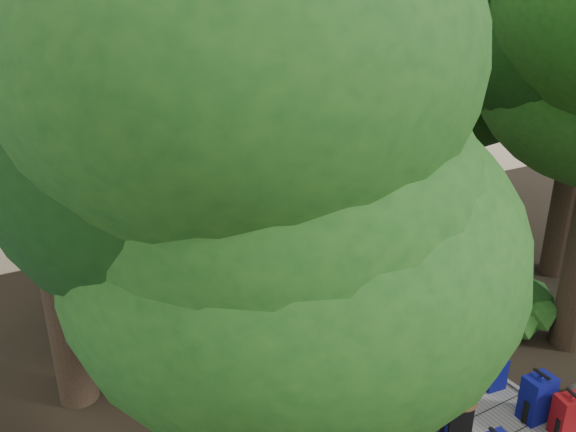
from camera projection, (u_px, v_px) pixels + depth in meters
ground at (339, 312)px, 10.92m from camera, size 120.00×120.00×0.00m
sand_beach at (125, 142)px, 23.86m from camera, size 40.00×22.00×0.02m
boardwalk at (312, 288)px, 11.71m from camera, size 2.00×12.00×0.12m
backpack_left_b at (457, 419)px, 7.51m from camera, size 0.39×0.33×0.62m
backpack_left_c at (432, 398)px, 7.83m from camera, size 0.47×0.40×0.74m
backpack_left_d at (380, 360)px, 8.76m from camera, size 0.42×0.32×0.62m
backpack_right_a at (569, 414)px, 7.57m from camera, size 0.44×0.37×0.69m
backpack_right_b at (538, 396)px, 7.85m from camera, size 0.44×0.33×0.76m
backpack_right_c at (494, 372)px, 8.52m from camera, size 0.36×0.28×0.57m
backpack_right_d at (465, 347)px, 9.12m from camera, size 0.40×0.31×0.57m
duffel_right_khaki at (444, 343)px, 9.40m from camera, size 0.42×0.59×0.37m
suitcase_on_boardwalk at (398, 377)px, 8.33m from camera, size 0.48×0.33×0.67m
lone_suitcase_on_sand at (208, 185)px, 17.29m from camera, size 0.44×0.30×0.63m
hat_brown at (461, 397)px, 7.37m from camera, size 0.43×0.43×0.13m
hat_white at (437, 375)px, 7.62m from camera, size 0.37×0.37×0.12m
kayak at (55, 184)px, 17.85m from camera, size 1.67×3.18×0.31m
sun_lounger at (259, 154)px, 20.90m from camera, size 1.03×1.71×0.53m
tree_right_c at (432, 68)px, 12.08m from camera, size 4.96×4.96×8.59m
tree_right_d at (416, 2)px, 14.67m from camera, size 6.12×6.12×11.21m
tree_right_e at (334, 41)px, 17.10m from camera, size 4.97×4.97×8.95m
tree_right_f at (347, 38)px, 19.42m from camera, size 4.96×4.96×8.85m
tree_left_a at (317, 277)px, 4.74m from camera, size 4.20×4.20×7.00m
tree_left_b at (37, 132)px, 7.10m from camera, size 4.58×4.58×8.24m
tree_left_c at (106, 99)px, 10.22m from camera, size 4.57×4.57×7.96m
tree_back_a at (85, 31)px, 21.15m from camera, size 5.27×5.27×9.11m
tree_back_b at (169, 14)px, 22.82m from camera, size 5.72×5.72×10.22m
tree_back_c at (240, 29)px, 23.58m from camera, size 5.02×5.02×9.03m
palm_right_a at (316, 77)px, 15.23m from camera, size 4.35×4.35×7.41m
palm_right_b at (298, 44)px, 20.58m from camera, size 4.29×4.29×8.28m
palm_right_c at (211, 72)px, 21.21m from camera, size 3.90×3.90×6.20m
palm_left_a at (14, 85)px, 12.18m from camera, size 4.95×4.95×7.87m
rock_left_b at (266, 419)px, 8.01m from camera, size 0.32×0.28×0.17m
rock_left_c at (242, 326)px, 10.15m from camera, size 0.57×0.51×0.31m
rock_left_d at (189, 271)px, 12.35m from camera, size 0.31×0.28×0.17m
rock_right_b at (486, 314)px, 10.62m from camera, size 0.46×0.41×0.25m
rock_right_c at (353, 258)px, 12.97m from camera, size 0.35×0.31×0.19m
rock_right_d at (344, 213)px, 15.47m from camera, size 0.63×0.57×0.35m
shrub_left_b at (218, 311)px, 10.19m from camera, size 0.88×0.88×0.79m
shrub_left_c at (134, 239)px, 12.78m from camera, size 1.29×1.29×1.16m
shrub_right_a at (525, 312)px, 9.97m from camera, size 1.11×1.11×1.00m
shrub_right_b at (379, 226)px, 13.51m from camera, size 1.29×1.29×1.16m
shrub_right_c at (287, 192)px, 16.38m from camera, size 0.92×0.92×0.83m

